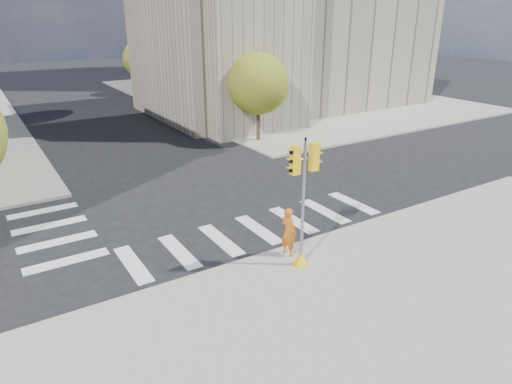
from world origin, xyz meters
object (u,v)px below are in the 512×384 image
Objects in this scene: lamp_far at (166,56)px; lamp_near at (235,70)px; traffic_signal at (303,214)px; photographer at (289,232)px.

lamp_near is at bearing -90.00° from lamp_far.
traffic_signal is (-8.51, -19.45, -2.45)m from lamp_near.
traffic_signal is at bearing 163.61° from photographer.
lamp_near is 20.73m from photographer.
lamp_far is (0.00, 14.00, 0.00)m from lamp_near.
traffic_signal is 1.35m from photographer.
lamp_far reaches higher than traffic_signal.
photographer is (-8.45, -32.60, -3.50)m from lamp_far.
lamp_far is at bearing 90.00° from lamp_near.
lamp_far is 1.74× the size of traffic_signal.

